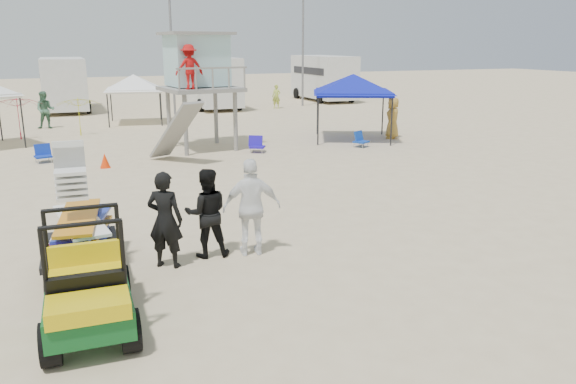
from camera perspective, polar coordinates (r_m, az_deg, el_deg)
name	(u,v)px	position (r m, az deg, el deg)	size (l,w,h in m)	color
ground	(333,327)	(8.63, 4.60, -13.50)	(140.00, 140.00, 0.00)	beige
utility_cart	(85,279)	(8.67, -19.91, -8.28)	(1.25, 2.34, 1.75)	#0C4D1C
surf_trailer	(78,227)	(10.85, -20.55, -3.38)	(1.38, 2.45, 2.15)	black
man_left	(165,220)	(10.67, -12.37, -2.77)	(0.67, 0.44, 1.85)	black
man_mid	(207,213)	(11.08, -8.27, -2.13)	(0.86, 0.67, 1.77)	black
man_right	(252,207)	(11.05, -3.69, -1.57)	(1.14, 0.48, 1.95)	white
lifeguard_tower	(197,65)	(22.63, -9.26, 12.63)	(3.08, 3.08, 4.43)	gray
canopy_blue	(353,77)	(24.77, 6.66, 11.50)	(4.22, 4.22, 3.25)	black
canopy_white_c	(133,77)	(30.92, -15.43, 11.18)	(3.15, 3.15, 2.96)	black
umbrella_a	(18,118)	(27.40, -25.70, 6.77)	(2.05, 2.09, 1.88)	red
umbrella_b	(80,117)	(27.51, -20.42, 7.19)	(1.92, 1.95, 1.76)	#D3D713
cone_far	(105,160)	(20.09, -18.11, 3.06)	(0.34, 0.34, 0.50)	#F33507
beach_chair_a	(43,153)	(21.84, -23.64, 3.61)	(0.64, 0.69, 0.64)	#0F2CA8
beach_chair_b	(360,139)	(23.26, 7.31, 5.35)	(0.72, 0.80, 0.64)	#0F3BA6
beach_chair_c	(256,144)	(21.94, -3.23, 4.88)	(0.72, 0.81, 0.64)	#2010B4
rv_mid_left	(63,82)	(38.32, -21.85, 10.34)	(2.65, 6.50, 3.25)	silver
rv_mid_right	(210,80)	(38.02, -7.91, 11.22)	(2.64, 7.00, 3.25)	silver
rv_far_right	(323,76)	(42.54, 3.62, 11.69)	(2.64, 6.60, 3.25)	silver
light_pole_left	(172,46)	(34.37, -11.74, 14.36)	(0.14, 0.14, 8.00)	slate
light_pole_right	(303,45)	(38.50, 1.52, 14.67)	(0.14, 0.14, 8.00)	slate
distant_beachgoers	(124,115)	(27.37, -16.31, 7.49)	(18.99, 14.12, 1.84)	#345E9C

